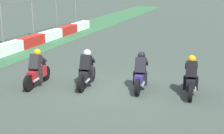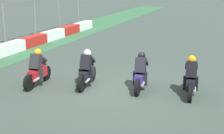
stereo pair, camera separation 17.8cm
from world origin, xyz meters
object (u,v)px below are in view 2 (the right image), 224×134
(rider_lane_a, at_px, (191,79))
(rider_lane_b, at_px, (141,74))
(rider_lane_c, at_px, (87,71))
(rider_lane_d, at_px, (37,71))

(rider_lane_a, bearing_deg, rider_lane_b, 84.35)
(rider_lane_b, relative_size, rider_lane_c, 1.00)
(rider_lane_c, bearing_deg, rider_lane_d, 100.70)
(rider_lane_a, distance_m, rider_lane_b, 1.92)
(rider_lane_c, height_order, rider_lane_d, same)
(rider_lane_b, height_order, rider_lane_c, same)
(rider_lane_a, relative_size, rider_lane_b, 1.00)
(rider_lane_d, bearing_deg, rider_lane_c, -76.55)
(rider_lane_b, xyz_separation_m, rider_lane_d, (-1.03, 4.07, 0.00))
(rider_lane_a, xyz_separation_m, rider_lane_b, (-0.10, 1.92, 0.00))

